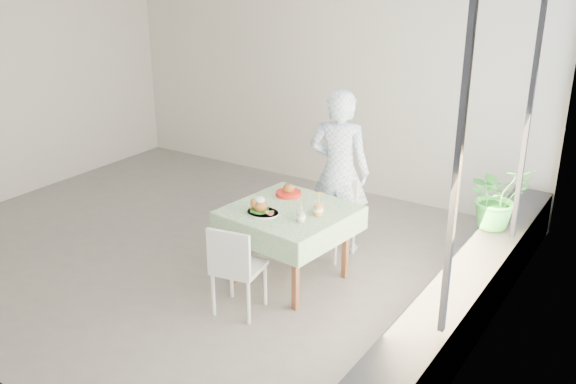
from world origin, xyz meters
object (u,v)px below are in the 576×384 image
Objects in this scene: diner at (339,172)px; chair_near at (239,285)px; chair_far at (332,232)px; potted_plant at (497,196)px; main_dish at (261,208)px; cafe_table at (290,237)px; juice_cup_orange at (318,209)px.

chair_near is at bearing 72.33° from diner.
chair_far is 1.28× the size of potted_plant.
chair_far is at bearing -162.43° from potted_plant.
potted_plant is at bearing 39.24° from main_dish.
chair_far is at bearing 84.52° from cafe_table.
main_dish is at bearing -125.66° from cafe_table.
potted_plant is at bearing 177.72° from diner.
diner reaches higher than juice_cup_orange.
cafe_table is 4.24× the size of juice_cup_orange.
main_dish is at bearing 65.91° from diner.
diner is 1.12m from main_dish.
chair_far is 1.43m from chair_near.
chair_far is 2.55× the size of main_dish.
potted_plant reaches higher than juice_cup_orange.
main_dish is 1.16× the size of juice_cup_orange.
juice_cup_orange is at bearing 63.35° from chair_near.
chair_near is 1.70m from diner.
diner is (0.04, 0.87, 0.40)m from cafe_table.
main_dish reaches higher than cafe_table.
main_dish is (-0.20, -1.10, -0.07)m from diner.
cafe_table is 1.38× the size of chair_near.
potted_plant is at bearing 49.17° from chair_near.
main_dish is (-0.09, 0.48, 0.54)m from chair_near.
diner reaches higher than main_dish.
cafe_table is 3.65× the size of main_dish.
diner is at bearing 87.49° from cafe_table.
cafe_table is 0.67× the size of diner.
juice_cup_orange is (0.37, 0.73, 0.55)m from chair_near.
chair_far is at bearing 86.54° from diner.
chair_near is 0.48× the size of diner.
diner is 1.56m from potted_plant.
potted_plant is (1.73, 1.41, 0.02)m from main_dish.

